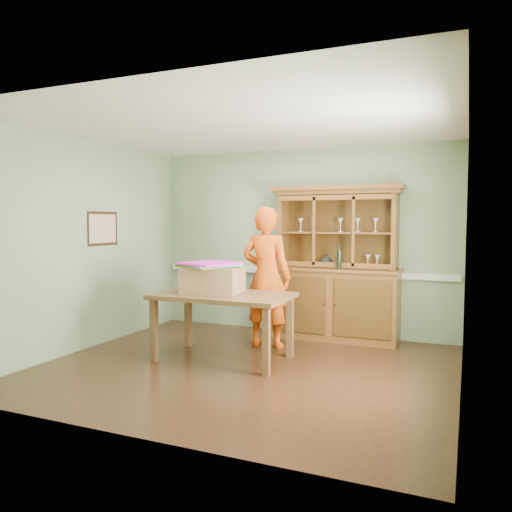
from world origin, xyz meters
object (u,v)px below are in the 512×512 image
at_px(dining_table, 223,301).
at_px(cardboard_box, 213,280).
at_px(person, 266,277).
at_px(china_hutch, 335,286).

bearing_deg(dining_table, cardboard_box, 168.66).
bearing_deg(cardboard_box, person, 63.15).
xyz_separation_m(dining_table, person, (0.24, 0.79, 0.22)).
bearing_deg(cardboard_box, china_hutch, 54.09).
height_order(china_hutch, dining_table, china_hutch).
bearing_deg(dining_table, china_hutch, 58.00).
xyz_separation_m(china_hutch, person, (-0.73, -0.77, 0.17)).
relative_size(china_hutch, cardboard_box, 3.21).
distance_m(cardboard_box, person, 0.86).
relative_size(china_hutch, person, 1.16).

